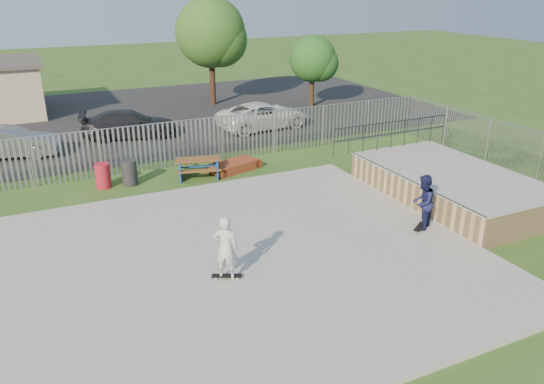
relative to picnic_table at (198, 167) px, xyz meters
name	(u,v)px	position (x,y,z in m)	size (l,w,h in m)	color
ground	(214,268)	(-1.95, -7.42, -0.38)	(120.00, 120.00, 0.00)	#2E571E
concrete_slab	(214,265)	(-1.95, -7.42, -0.31)	(15.00, 12.00, 0.15)	gray
quarter_pipe	(450,185)	(7.55, -6.38, 0.17)	(5.50, 7.05, 2.19)	tan
fence	(196,178)	(-0.95, -2.84, 0.62)	(26.04, 16.02, 2.00)	gray
picnic_table	(198,167)	(0.00, 0.00, 0.00)	(2.09, 1.86, 0.75)	brown
funbox	(235,166)	(1.62, 0.01, -0.19)	(2.15, 1.51, 0.39)	maroon
trash_bin_red	(103,176)	(-3.72, 0.34, 0.10)	(0.58, 0.58, 0.97)	#A91A2A
trash_bin_grey	(129,173)	(-2.73, 0.20, 0.12)	(0.60, 0.60, 1.00)	#262629
parking_lot	(104,120)	(-1.95, 11.58, -0.37)	(40.00, 18.00, 0.02)	black
car_silver	(9,143)	(-6.95, 6.02, 0.33)	(1.48, 4.23, 1.39)	#9D9DA1
car_dark	(129,124)	(-1.34, 7.11, 0.33)	(1.94, 4.77, 1.38)	black
car_white	(263,115)	(5.61, 5.83, 0.34)	(2.34, 5.08, 1.41)	white
tree_mid	(210,32)	(5.20, 12.82, 4.16)	(4.37, 4.37, 6.74)	#382416
tree_right	(312,59)	(10.68, 9.51, 2.63)	(2.91, 2.91, 4.49)	#3A2B17
skateboard_a	(420,227)	(4.74, -8.12, -0.20)	(0.78, 0.61, 0.08)	black
skateboard_b	(227,277)	(-1.92, -8.33, -0.20)	(0.81, 0.52, 0.08)	black
skater_navy	(423,202)	(4.74, -8.12, 0.66)	(0.87, 0.68, 1.79)	#151A44
skater_white	(226,248)	(-1.92, -8.33, 0.66)	(0.65, 0.43, 1.79)	silver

